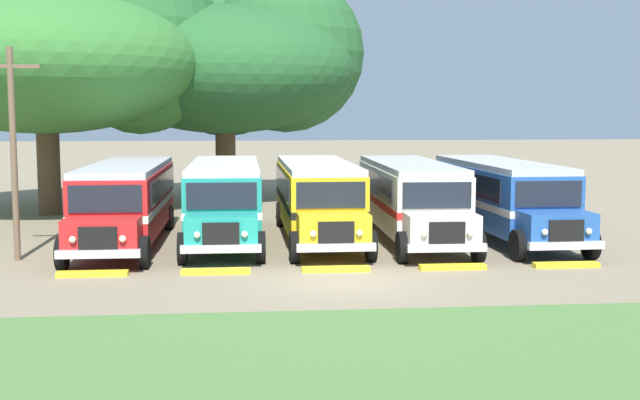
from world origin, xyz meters
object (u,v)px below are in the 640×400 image
object	(u,v)px
parked_bus_slot_3	(410,196)
secondary_tree	(42,58)
utility_pole	(13,147)
parked_bus_slot_1	(225,197)
parked_bus_slot_4	(502,195)
parked_bus_slot_0	(126,199)
parked_bus_slot_2	(317,196)
broad_shade_tree	(220,61)

from	to	relation	value
parked_bus_slot_3	secondary_tree	size ratio (longest dim) A/B	0.73
utility_pole	secondary_tree	bearing A→B (deg)	98.60
parked_bus_slot_1	parked_bus_slot_4	distance (m)	10.28
parked_bus_slot_4	parked_bus_slot_1	bearing A→B (deg)	-94.00
parked_bus_slot_4	utility_pole	distance (m)	17.15
parked_bus_slot_0	utility_pole	bearing A→B (deg)	-43.59
parked_bus_slot_1	utility_pole	size ratio (longest dim) A/B	1.63
parked_bus_slot_3	parked_bus_slot_4	bearing A→B (deg)	91.91
parked_bus_slot_0	parked_bus_slot_2	size ratio (longest dim) A/B	1.00
parked_bus_slot_0	broad_shade_tree	world-z (taller)	broad_shade_tree
parked_bus_slot_0	broad_shade_tree	bearing A→B (deg)	167.86
parked_bus_slot_4	parked_bus_slot_0	bearing A→B (deg)	-91.10
parked_bus_slot_2	broad_shade_tree	world-z (taller)	broad_shade_tree
utility_pole	parked_bus_slot_2	bearing A→B (deg)	19.81
parked_bus_slot_1	broad_shade_tree	size ratio (longest dim) A/B	0.69
parked_bus_slot_1	parked_bus_slot_4	xyz separation A→B (m)	(10.27, -0.43, 0.00)
parked_bus_slot_1	secondary_tree	distance (m)	13.16
parked_bus_slot_2	parked_bus_slot_3	distance (m)	3.43
broad_shade_tree	secondary_tree	distance (m)	9.27
parked_bus_slot_0	parked_bus_slot_4	size ratio (longest dim) A/B	1.00
parked_bus_slot_4	parked_bus_slot_3	bearing A→B (deg)	-90.58
secondary_tree	utility_pole	bearing A→B (deg)	-81.40
secondary_tree	parked_bus_slot_3	bearing A→B (deg)	-31.04
parked_bus_slot_2	secondary_tree	world-z (taller)	secondary_tree
parked_bus_slot_0	parked_bus_slot_2	xyz separation A→B (m)	(6.87, 0.45, 0.00)
parked_bus_slot_3	parked_bus_slot_4	distance (m)	3.48
parked_bus_slot_0	parked_bus_slot_3	world-z (taller)	same
broad_shade_tree	secondary_tree	world-z (taller)	broad_shade_tree
broad_shade_tree	secondary_tree	bearing A→B (deg)	-148.72
parked_bus_slot_2	secondary_tree	size ratio (longest dim) A/B	0.73
parked_bus_slot_3	secondary_tree	bearing A→B (deg)	-120.17
parked_bus_slot_2	utility_pole	bearing A→B (deg)	-70.45
parked_bus_slot_0	broad_shade_tree	xyz separation A→B (m)	(3.08, 13.96, 5.73)
parked_bus_slot_3	utility_pole	size ratio (longest dim) A/B	1.63
parked_bus_slot_1	broad_shade_tree	xyz separation A→B (m)	(-0.40, 13.41, 5.73)
secondary_tree	broad_shade_tree	bearing A→B (deg)	31.28
parked_bus_slot_1	parked_bus_slot_3	xyz separation A→B (m)	(6.80, -0.49, 0.00)
parked_bus_slot_1	parked_bus_slot_2	bearing A→B (deg)	88.56
parked_bus_slot_0	utility_pole	xyz separation A→B (m)	(-2.98, -3.10, 2.00)
parked_bus_slot_1	broad_shade_tree	distance (m)	14.59
parked_bus_slot_3	utility_pole	world-z (taller)	utility_pole
broad_shade_tree	utility_pole	distance (m)	18.49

